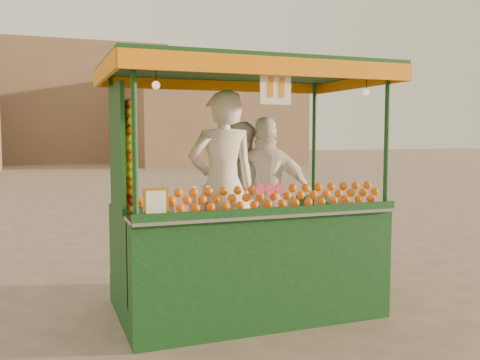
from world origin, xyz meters
name	(u,v)px	position (x,y,z in m)	size (l,w,h in m)	color
ground	(280,301)	(0.00, 0.00, 0.00)	(90.00, 90.00, 0.00)	brown
building_right	(214,120)	(7.00, 24.00, 2.50)	(9.00, 6.00, 5.00)	#87634D
building_center	(44,104)	(-2.00, 30.00, 3.50)	(14.00, 7.00, 7.00)	#87634D
juice_cart	(241,233)	(-0.50, -0.20, 0.77)	(2.59, 1.68, 2.35)	#0D3316
vendor_left	(222,187)	(-0.62, 0.00, 1.19)	(0.68, 0.46, 1.84)	white
vendor_middle	(237,197)	(-0.36, 0.28, 1.05)	(0.93, 0.85, 1.55)	silver
vendor_right	(267,196)	(-0.09, 0.13, 1.07)	(1.02, 0.74, 1.60)	white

